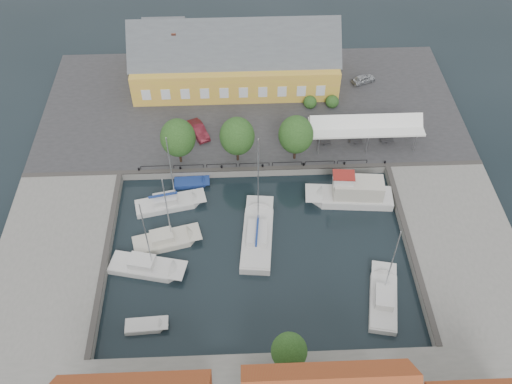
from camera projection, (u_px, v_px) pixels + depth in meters
ground at (258, 241)px, 62.91m from camera, size 140.00×140.00×0.00m
north_quay at (251, 107)px, 78.28m from camera, size 56.00×26.00×1.00m
west_quay at (53, 259)px, 60.56m from camera, size 12.00×24.00×1.00m
east_quay at (461, 246)px, 61.79m from camera, size 12.00×24.00×1.00m
quay_edge_fittings at (257, 203)px, 65.38m from camera, size 56.00×24.72×0.40m
warehouse at (231, 61)px, 79.01m from camera, size 28.56×14.00×9.55m
tent_canopy at (366, 127)px, 70.54m from camera, size 14.00×4.00×2.83m
quay_trees at (237, 136)px, 67.51m from camera, size 18.20×4.20×6.30m
car_silver at (364, 79)px, 80.89m from camera, size 3.79×2.73×1.20m
car_red at (198, 130)px, 73.08m from camera, size 3.18×4.56×1.43m
center_sailboat at (257, 236)px, 62.87m from camera, size 4.20×10.89×14.34m
trawler at (353, 194)px, 66.31m from camera, size 10.48×3.87×5.00m
east_boat_c at (383, 300)px, 57.42m from camera, size 4.21×8.60×10.65m
west_boat_a at (169, 204)px, 66.28m from camera, size 8.47×3.98×10.96m
west_boat_b at (165, 241)px, 62.54m from camera, size 7.80×4.29×10.36m
west_boat_c at (146, 268)px, 60.11m from camera, size 8.48×4.34×11.09m
launch_sw at (146, 326)px, 55.53m from camera, size 4.33×1.79×0.98m
launch_nw at (191, 183)px, 68.83m from camera, size 4.38×1.84×0.88m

